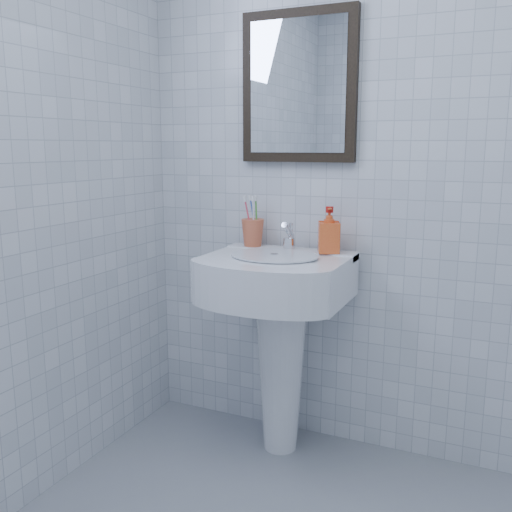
% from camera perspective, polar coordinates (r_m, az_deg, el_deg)
% --- Properties ---
extents(wall_back, '(2.20, 0.02, 2.50)m').
position_cam_1_polar(wall_back, '(2.38, 13.49, 9.27)').
color(wall_back, silver).
rests_on(wall_back, ground).
extents(washbasin, '(0.57, 0.42, 0.88)m').
position_cam_1_polar(washbasin, '(2.40, 2.33, -6.42)').
color(washbasin, white).
rests_on(washbasin, ground).
extents(faucet, '(0.05, 0.11, 0.13)m').
position_cam_1_polar(faucet, '(2.42, 3.32, 1.77)').
color(faucet, silver).
rests_on(faucet, washbasin).
extents(toothbrush_cup, '(0.10, 0.10, 0.12)m').
position_cam_1_polar(toothbrush_cup, '(2.51, -0.33, 2.35)').
color(toothbrush_cup, '#C65B38').
rests_on(toothbrush_cup, washbasin).
extents(soap_dispenser, '(0.11, 0.11, 0.19)m').
position_cam_1_polar(soap_dispenser, '(2.36, 7.32, 2.60)').
color(soap_dispenser, red).
rests_on(soap_dispenser, washbasin).
extents(wall_mirror, '(0.50, 0.04, 0.62)m').
position_cam_1_polar(wall_mirror, '(2.49, 4.26, 16.52)').
color(wall_mirror, black).
rests_on(wall_mirror, wall_back).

